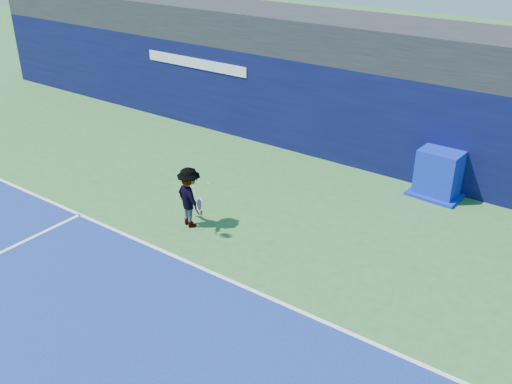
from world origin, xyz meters
TOP-DOWN VIEW (x-y plane):
  - ground at (0.00, 0.00)m, footprint 80.00×80.00m
  - baseline at (0.00, 3.00)m, footprint 24.00×0.10m
  - stadium_band at (0.00, 11.50)m, footprint 36.00×3.00m
  - back_wall_assembly at (-0.00, 10.50)m, footprint 36.00×1.03m
  - equipment_cart at (2.15, 9.79)m, footprint 1.47×1.47m
  - tennis_player at (-2.28, 4.34)m, footprint 1.31×0.88m
  - tennis_ball at (-1.99, 4.72)m, footprint 0.07×0.07m

SIDE VIEW (x-z plane):
  - ground at x=0.00m, z-range 0.00..0.00m
  - baseline at x=0.00m, z-range 0.01..0.01m
  - equipment_cart at x=2.15m, z-range -0.06..1.28m
  - tennis_player at x=-2.28m, z-range 0.00..1.57m
  - tennis_ball at x=-1.99m, z-range 1.04..1.11m
  - back_wall_assembly at x=0.00m, z-range 0.00..3.00m
  - stadium_band at x=0.00m, z-range 3.00..4.20m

